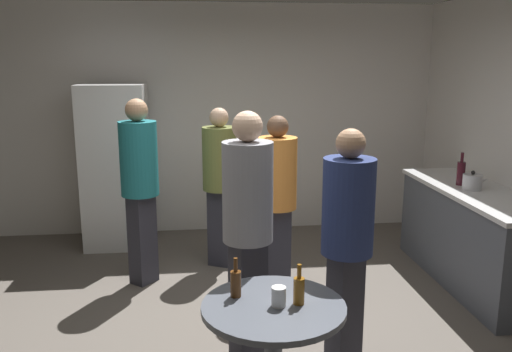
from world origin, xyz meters
name	(u,v)px	position (x,y,z in m)	size (l,w,h in m)	color
ground_plane	(233,340)	(0.00, 0.00, -0.05)	(5.20, 5.20, 0.10)	#5B544C
wall_back	(217,120)	(0.00, 2.63, 1.35)	(5.32, 0.06, 2.70)	silver
refrigerator	(116,166)	(-1.14, 2.20, 0.90)	(0.70, 0.68, 1.80)	white
kitchen_counter	(473,237)	(2.28, 0.71, 0.45)	(0.64, 1.97, 0.90)	#4C515B
kettle	(473,182)	(2.23, 0.72, 0.97)	(0.24, 0.17, 0.18)	#B2B2B7
wine_bottle_on_counter	(461,173)	(2.21, 0.91, 1.02)	(0.08, 0.08, 0.31)	#3F141E
foreground_table	(273,322)	(0.16, -1.03, 0.63)	(0.80, 0.80, 0.73)	#4C515B
beer_bottle_amber	(299,290)	(0.30, -1.04, 0.82)	(0.06, 0.06, 0.23)	#8C5919
beer_bottle_brown	(236,283)	(-0.04, -0.91, 0.82)	(0.06, 0.06, 0.23)	#593314
plastic_cup_white	(279,297)	(0.18, -1.05, 0.79)	(0.08, 0.08, 0.11)	white
person_in_olive_shirt	(220,175)	(-0.02, 1.43, 0.93)	(0.46, 0.46, 1.60)	#2D2D38
person_in_teal_shirt	(140,178)	(-0.77, 1.07, 1.01)	(0.48, 0.48, 1.72)	#2D2D38
person_in_gray_shirt	(248,217)	(0.09, -0.30, 1.02)	(0.46, 0.46, 1.73)	#2D2D38
person_in_navy_shirt	(347,232)	(0.72, -0.48, 0.95)	(0.42, 0.42, 1.63)	#2D2D38
person_in_orange_shirt	(277,192)	(0.44, 0.71, 0.93)	(0.37, 0.37, 1.59)	#2D2D38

